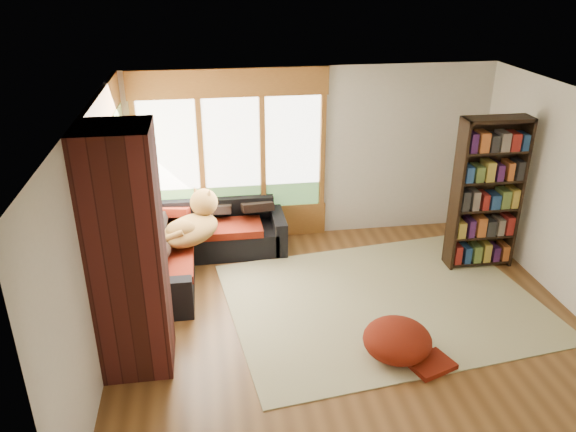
{
  "coord_description": "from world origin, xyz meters",
  "views": [
    {
      "loc": [
        -1.56,
        -5.4,
        3.92
      ],
      "look_at": [
        -0.58,
        1.09,
        0.95
      ],
      "focal_mm": 35.0,
      "sensor_mm": 36.0,
      "label": 1
    }
  ],
  "objects_px": {
    "sectional_sofa": "(185,246)",
    "bookshelf": "(487,195)",
    "area_rug": "(382,301)",
    "brick_chimney": "(128,255)",
    "dog_brindle": "(151,237)",
    "dog_tan": "(193,216)",
    "pouf": "(397,339)"
  },
  "relations": [
    {
      "from": "sectional_sofa",
      "to": "bookshelf",
      "type": "distance_m",
      "value": 4.2
    },
    {
      "from": "area_rug",
      "to": "bookshelf",
      "type": "bearing_deg",
      "value": 24.98
    },
    {
      "from": "brick_chimney",
      "to": "dog_brindle",
      "type": "distance_m",
      "value": 1.61
    },
    {
      "from": "brick_chimney",
      "to": "dog_tan",
      "type": "relative_size",
      "value": 2.31
    },
    {
      "from": "dog_tan",
      "to": "pouf",
      "type": "bearing_deg",
      "value": -101.43
    },
    {
      "from": "brick_chimney",
      "to": "sectional_sofa",
      "type": "height_order",
      "value": "brick_chimney"
    },
    {
      "from": "brick_chimney",
      "to": "area_rug",
      "type": "distance_m",
      "value": 3.28
    },
    {
      "from": "sectional_sofa",
      "to": "pouf",
      "type": "relative_size",
      "value": 2.95
    },
    {
      "from": "area_rug",
      "to": "dog_tan",
      "type": "xyz_separation_m",
      "value": [
        -2.32,
        1.21,
        0.81
      ]
    },
    {
      "from": "brick_chimney",
      "to": "pouf",
      "type": "xyz_separation_m",
      "value": [
        2.75,
        -0.32,
        -1.09
      ]
    },
    {
      "from": "pouf",
      "to": "dog_brindle",
      "type": "relative_size",
      "value": 0.9
    },
    {
      "from": "brick_chimney",
      "to": "dog_brindle",
      "type": "xyz_separation_m",
      "value": [
        0.06,
        1.52,
        -0.55
      ]
    },
    {
      "from": "area_rug",
      "to": "dog_brindle",
      "type": "relative_size",
      "value": 4.61
    },
    {
      "from": "sectional_sofa",
      "to": "bookshelf",
      "type": "xyz_separation_m",
      "value": [
        4.09,
        -0.57,
        0.76
      ]
    },
    {
      "from": "bookshelf",
      "to": "pouf",
      "type": "bearing_deg",
      "value": -134.86
    },
    {
      "from": "area_rug",
      "to": "dog_brindle",
      "type": "bearing_deg",
      "value": 164.61
    },
    {
      "from": "brick_chimney",
      "to": "bookshelf",
      "type": "xyz_separation_m",
      "value": [
        4.54,
        1.48,
        -0.24
      ]
    },
    {
      "from": "area_rug",
      "to": "brick_chimney",
      "type": "bearing_deg",
      "value": -166.01
    },
    {
      "from": "bookshelf",
      "to": "dog_tan",
      "type": "distance_m",
      "value": 3.97
    },
    {
      "from": "sectional_sofa",
      "to": "dog_brindle",
      "type": "distance_m",
      "value": 0.79
    },
    {
      "from": "area_rug",
      "to": "dog_tan",
      "type": "relative_size",
      "value": 3.38
    },
    {
      "from": "sectional_sofa",
      "to": "area_rug",
      "type": "xyz_separation_m",
      "value": [
        2.48,
        -1.32,
        -0.3
      ]
    },
    {
      "from": "area_rug",
      "to": "bookshelf",
      "type": "height_order",
      "value": "bookshelf"
    },
    {
      "from": "sectional_sofa",
      "to": "dog_brindle",
      "type": "bearing_deg",
      "value": -130.12
    },
    {
      "from": "brick_chimney",
      "to": "pouf",
      "type": "bearing_deg",
      "value": -6.67
    },
    {
      "from": "bookshelf",
      "to": "pouf",
      "type": "height_order",
      "value": "bookshelf"
    },
    {
      "from": "area_rug",
      "to": "dog_tan",
      "type": "distance_m",
      "value": 2.74
    },
    {
      "from": "brick_chimney",
      "to": "bookshelf",
      "type": "bearing_deg",
      "value": 18.07
    },
    {
      "from": "pouf",
      "to": "dog_tan",
      "type": "height_order",
      "value": "dog_tan"
    },
    {
      "from": "dog_brindle",
      "to": "dog_tan",
      "type": "bearing_deg",
      "value": -60.41
    },
    {
      "from": "bookshelf",
      "to": "dog_tan",
      "type": "height_order",
      "value": "bookshelf"
    },
    {
      "from": "sectional_sofa",
      "to": "pouf",
      "type": "bearing_deg",
      "value": -50.18
    }
  ]
}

